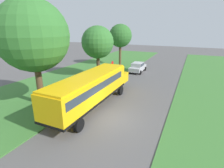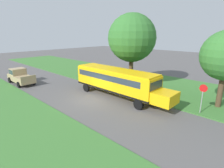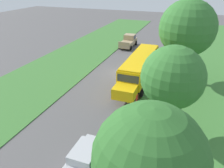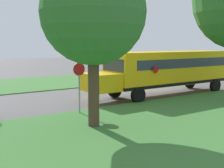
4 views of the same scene
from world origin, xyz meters
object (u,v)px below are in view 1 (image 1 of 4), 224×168
school_bus (92,87)px  oak_tree_far_end (121,36)px  car_silver_nearest (138,67)px  oak_tree_roadside_mid (97,42)px  stop_sign (112,68)px  oak_tree_beside_bus (31,36)px

school_bus → oak_tree_far_end: (-4.54, 18.13, 3.71)m
car_silver_nearest → oak_tree_far_end: (-4.50, 3.46, 4.76)m
oak_tree_far_end → school_bus: bearing=-75.9°
oak_tree_roadside_mid → school_bus: bearing=-63.8°
car_silver_nearest → oak_tree_far_end: bearing=142.4°
stop_sign → car_silver_nearest: bearing=73.7°
school_bus → stop_sign: (-1.84, 8.50, -0.19)m
school_bus → oak_tree_roadside_mid: size_ratio=1.68×
oak_tree_far_end → stop_sign: bearing=-74.3°
car_silver_nearest → oak_tree_beside_bus: size_ratio=0.46×
oak_tree_beside_bus → oak_tree_roadside_mid: oak_tree_beside_bus is taller
car_silver_nearest → oak_tree_beside_bus: oak_tree_beside_bus is taller
school_bus → oak_tree_beside_bus: (-4.76, -1.78, 4.51)m
car_silver_nearest → oak_tree_beside_bus: 18.00m
school_bus → oak_tree_beside_bus: 6.79m
oak_tree_roadside_mid → stop_sign: oak_tree_roadside_mid is taller
school_bus → oak_tree_roadside_mid: 10.99m
school_bus → stop_sign: bearing=102.2°
school_bus → oak_tree_far_end: 19.06m
car_silver_nearest → oak_tree_roadside_mid: size_ratio=0.60×
car_silver_nearest → stop_sign: bearing=-106.3°
school_bus → stop_sign: size_ratio=4.53×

